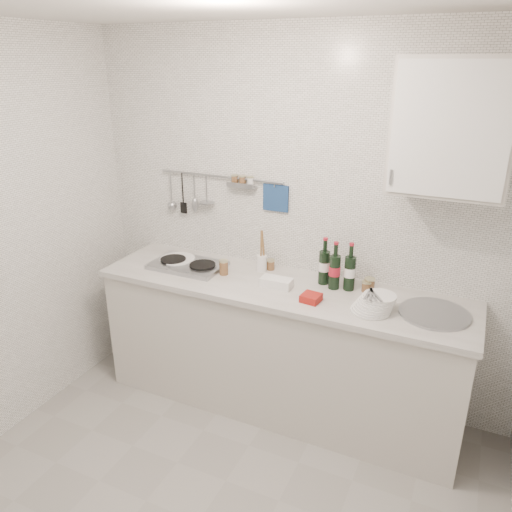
{
  "coord_description": "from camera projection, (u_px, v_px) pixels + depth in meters",
  "views": [
    {
      "loc": [
        1.09,
        -1.61,
        2.28
      ],
      "look_at": [
        -0.08,
        0.9,
        1.18
      ],
      "focal_mm": 35.0,
      "sensor_mm": 36.0,
      "label": 1
    }
  ],
  "objects": [
    {
      "name": "wall_rail",
      "position": [
        217.0,
        190.0,
        3.49
      ],
      "size": [
        0.98,
        0.09,
        0.34
      ],
      "color": "#93969B",
      "rests_on": "back_wall"
    },
    {
      "name": "wine_bottles",
      "position": [
        336.0,
        264.0,
        3.13
      ],
      "size": [
        0.25,
        0.12,
        0.31
      ],
      "rotation": [
        0.0,
        0.0,
        -0.13
      ],
      "color": "black",
      "rests_on": "counter"
    },
    {
      "name": "jar_c",
      "position": [
        366.0,
        286.0,
        3.11
      ],
      "size": [
        0.06,
        0.06,
        0.07
      ],
      "rotation": [
        0.0,
        0.0,
        -0.18
      ],
      "color": "brown",
      "rests_on": "counter"
    },
    {
      "name": "wall_cabinet",
      "position": [
        453.0,
        127.0,
        2.58
      ],
      "size": [
        0.6,
        0.38,
        0.7
      ],
      "color": "beige",
      "rests_on": "back_wall"
    },
    {
      "name": "jar_a",
      "position": [
        271.0,
        264.0,
        3.44
      ],
      "size": [
        0.06,
        0.06,
        0.07
      ],
      "rotation": [
        0.0,
        0.0,
        0.36
      ],
      "color": "brown",
      "rests_on": "counter"
    },
    {
      "name": "plate_stack_hob",
      "position": [
        176.0,
        261.0,
        3.55
      ],
      "size": [
        0.27,
        0.26,
        0.04
      ],
      "rotation": [
        0.0,
        0.0,
        0.16
      ],
      "color": "#4955A7",
      "rests_on": "counter"
    },
    {
      "name": "plate_stack_sink",
      "position": [
        375.0,
        303.0,
        2.87
      ],
      "size": [
        0.25,
        0.24,
        0.11
      ],
      "rotation": [
        0.0,
        0.0,
        0.29
      ],
      "color": "white",
      "rests_on": "counter"
    },
    {
      "name": "jar_d",
      "position": [
        224.0,
        267.0,
        3.36
      ],
      "size": [
        0.06,
        0.06,
        0.1
      ],
      "rotation": [
        0.0,
        0.0,
        -0.03
      ],
      "color": "brown",
      "rests_on": "counter"
    },
    {
      "name": "butter_dish",
      "position": [
        277.0,
        283.0,
        3.18
      ],
      "size": [
        0.2,
        0.1,
        0.06
      ],
      "primitive_type": "cube",
      "rotation": [
        0.0,
        0.0,
        0.02
      ],
      "color": "white",
      "rests_on": "counter"
    },
    {
      "name": "utensil_crock",
      "position": [
        262.0,
        261.0,
        3.41
      ],
      "size": [
        0.07,
        0.07,
        0.3
      ],
      "rotation": [
        0.0,
        0.0,
        -0.03
      ],
      "color": "white",
      "rests_on": "counter"
    },
    {
      "name": "strawberry_punnet",
      "position": [
        311.0,
        298.0,
        2.99
      ],
      "size": [
        0.12,
        0.12,
        0.05
      ],
      "primitive_type": "cube",
      "rotation": [
        0.0,
        0.0,
        -0.11
      ],
      "color": "red",
      "rests_on": "counter"
    },
    {
      "name": "back_wall",
      "position": [
        298.0,
        223.0,
        3.35
      ],
      "size": [
        3.0,
        0.02,
        2.5
      ],
      "primitive_type": "cube",
      "color": "silver",
      "rests_on": "floor"
    },
    {
      "name": "jar_b",
      "position": [
        369.0,
        284.0,
        3.12
      ],
      "size": [
        0.07,
        0.07,
        0.08
      ],
      "rotation": [
        0.0,
        0.0,
        -0.27
      ],
      "color": "brown",
      "rests_on": "counter"
    },
    {
      "name": "counter",
      "position": [
        280.0,
        350.0,
        3.4
      ],
      "size": [
        2.44,
        0.64,
        0.96
      ],
      "color": "beige",
      "rests_on": "floor"
    }
  ]
}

